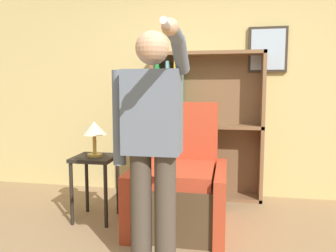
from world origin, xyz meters
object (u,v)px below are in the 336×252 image
(bookcase, at_px, (192,127))
(armchair, at_px, (180,187))
(side_table, at_px, (95,169))
(table_lamp, at_px, (94,130))
(person_standing, at_px, (152,141))

(bookcase, distance_m, armchair, 1.01)
(side_table, xyz_separation_m, table_lamp, (0.00, -0.00, 0.40))
(person_standing, bearing_deg, armchair, 86.32)
(person_standing, distance_m, table_lamp, 1.20)
(bookcase, relative_size, person_standing, 1.03)
(bookcase, distance_m, side_table, 1.31)
(armchair, bearing_deg, person_standing, -93.68)
(armchair, bearing_deg, side_table, -177.92)
(person_standing, relative_size, side_table, 2.61)
(armchair, relative_size, person_standing, 0.70)
(person_standing, distance_m, side_table, 1.28)
(armchair, height_order, table_lamp, armchair)
(person_standing, relative_size, table_lamp, 4.85)
(bookcase, bearing_deg, armchair, -90.98)
(armchair, distance_m, table_lamp, 1.02)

